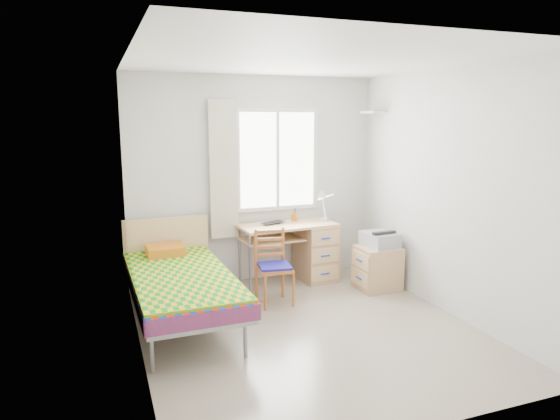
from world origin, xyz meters
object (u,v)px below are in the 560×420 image
object	(u,v)px
chair	(274,262)
printer	(380,239)
cabinet	(377,268)
bed	(180,279)
desk	(311,249)

from	to	relation	value
chair	printer	xyz separation A→B (m)	(1.39, 0.02, 0.14)
cabinet	printer	xyz separation A→B (m)	(0.04, 0.04, 0.36)
bed	desk	distance (m)	1.96
bed	cabinet	distance (m)	2.44
bed	cabinet	size ratio (longest dim) A/B	4.01
bed	printer	bearing A→B (deg)	2.70
desk	cabinet	distance (m)	0.88
printer	bed	bearing A→B (deg)	178.91
bed	desk	world-z (taller)	bed
desk	cabinet	size ratio (longest dim) A/B	2.36
desk	printer	bearing A→B (deg)	-44.81
cabinet	printer	world-z (taller)	printer
cabinet	bed	bearing A→B (deg)	-177.62
bed	desk	size ratio (longest dim) A/B	1.70
bed	cabinet	world-z (taller)	bed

